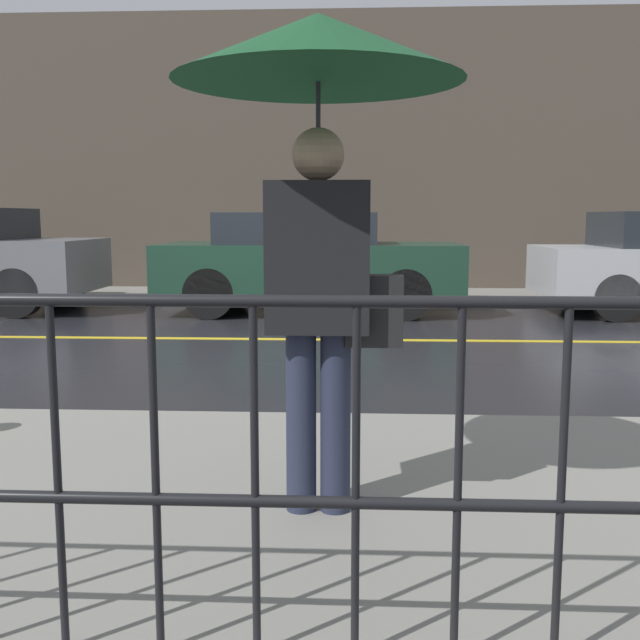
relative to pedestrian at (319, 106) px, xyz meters
The scene contains 7 objects.
ground_plane 5.62m from the pedestrian, 102.22° to the left, with size 80.00×80.00×0.00m, color black.
sidewalk_near 2.10m from the pedestrian, behind, with size 28.00×2.98×0.10m.
sidewalk_far 9.85m from the pedestrian, 96.67° to the left, with size 28.00×1.72×0.10m.
lane_marking 5.62m from the pedestrian, 102.22° to the left, with size 25.20×0.12×0.01m.
building_storefront 10.71m from the pedestrian, 96.04° to the left, with size 28.00×0.30×4.98m.
pedestrian is the anchor object (origin of this frame).
car_dark_green 7.76m from the pedestrian, 94.18° to the left, with size 4.28×1.83×1.44m.
Camera 1 is at (1.29, -8.33, 1.37)m, focal length 42.00 mm.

